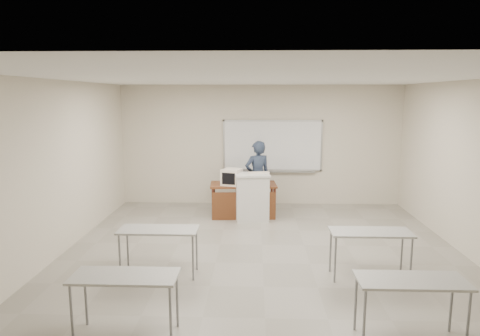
{
  "coord_description": "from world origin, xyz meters",
  "views": [
    {
      "loc": [
        -0.14,
        -6.7,
        2.72
      ],
      "look_at": [
        -0.45,
        2.2,
        1.22
      ],
      "focal_mm": 32.0,
      "sensor_mm": 36.0,
      "label": 1
    }
  ],
  "objects_px": {
    "instructor_desk": "(243,193)",
    "laptop": "(261,180)",
    "whiteboard": "(273,146)",
    "crt_monitor": "(232,177)",
    "mouse": "(252,185)",
    "keyboard": "(259,173)",
    "presenter": "(257,177)",
    "podium": "(252,197)"
  },
  "relations": [
    {
      "from": "instructor_desk",
      "to": "podium",
      "type": "distance_m",
      "value": 0.31
    },
    {
      "from": "presenter",
      "to": "instructor_desk",
      "type": "bearing_deg",
      "value": 30.91
    },
    {
      "from": "crt_monitor",
      "to": "laptop",
      "type": "height_order",
      "value": "crt_monitor"
    },
    {
      "from": "crt_monitor",
      "to": "laptop",
      "type": "xyz_separation_m",
      "value": [
        0.65,
        0.28,
        -0.12
      ]
    },
    {
      "from": "instructor_desk",
      "to": "keyboard",
      "type": "distance_m",
      "value": 0.63
    },
    {
      "from": "podium",
      "to": "keyboard",
      "type": "xyz_separation_m",
      "value": [
        0.15,
        0.08,
        0.53
      ]
    },
    {
      "from": "presenter",
      "to": "keyboard",
      "type": "bearing_deg",
      "value": 70.29
    },
    {
      "from": "laptop",
      "to": "mouse",
      "type": "relative_size",
      "value": 3.04
    },
    {
      "from": "whiteboard",
      "to": "presenter",
      "type": "distance_m",
      "value": 1.09
    },
    {
      "from": "mouse",
      "to": "keyboard",
      "type": "relative_size",
      "value": 0.22
    },
    {
      "from": "whiteboard",
      "to": "keyboard",
      "type": "bearing_deg",
      "value": -104.15
    },
    {
      "from": "keyboard",
      "to": "presenter",
      "type": "relative_size",
      "value": 0.27
    },
    {
      "from": "crt_monitor",
      "to": "presenter",
      "type": "bearing_deg",
      "value": 54.81
    },
    {
      "from": "whiteboard",
      "to": "mouse",
      "type": "bearing_deg",
      "value": -110.68
    },
    {
      "from": "laptop",
      "to": "keyboard",
      "type": "xyz_separation_m",
      "value": [
        -0.05,
        -0.42,
        0.25
      ]
    },
    {
      "from": "whiteboard",
      "to": "instructor_desk",
      "type": "xyz_separation_m",
      "value": [
        -0.7,
        -1.24,
        -0.93
      ]
    },
    {
      "from": "instructor_desk",
      "to": "crt_monitor",
      "type": "distance_m",
      "value": 0.45
    },
    {
      "from": "crt_monitor",
      "to": "keyboard",
      "type": "bearing_deg",
      "value": 3.93
    },
    {
      "from": "crt_monitor",
      "to": "keyboard",
      "type": "distance_m",
      "value": 0.63
    },
    {
      "from": "podium",
      "to": "laptop",
      "type": "relative_size",
      "value": 3.4
    },
    {
      "from": "laptop",
      "to": "mouse",
      "type": "xyz_separation_m",
      "value": [
        -0.2,
        -0.35,
        -0.04
      ]
    },
    {
      "from": "podium",
      "to": "presenter",
      "type": "relative_size",
      "value": 0.61
    },
    {
      "from": "instructor_desk",
      "to": "crt_monitor",
      "type": "bearing_deg",
      "value": 179.14
    },
    {
      "from": "instructor_desk",
      "to": "presenter",
      "type": "xyz_separation_m",
      "value": [
        0.32,
        0.43,
        0.3
      ]
    },
    {
      "from": "instructor_desk",
      "to": "laptop",
      "type": "relative_size",
      "value": 4.85
    },
    {
      "from": "podium",
      "to": "crt_monitor",
      "type": "distance_m",
      "value": 0.64
    },
    {
      "from": "whiteboard",
      "to": "crt_monitor",
      "type": "height_order",
      "value": "whiteboard"
    },
    {
      "from": "presenter",
      "to": "crt_monitor",
      "type": "bearing_deg",
      "value": 15.49
    },
    {
      "from": "laptop",
      "to": "presenter",
      "type": "bearing_deg",
      "value": 136.33
    },
    {
      "from": "whiteboard",
      "to": "instructor_desk",
      "type": "height_order",
      "value": "whiteboard"
    },
    {
      "from": "podium",
      "to": "laptop",
      "type": "bearing_deg",
      "value": 60.54
    },
    {
      "from": "laptop",
      "to": "presenter",
      "type": "relative_size",
      "value": 0.18
    },
    {
      "from": "keyboard",
      "to": "crt_monitor",
      "type": "bearing_deg",
      "value": 156.32
    },
    {
      "from": "instructor_desk",
      "to": "mouse",
      "type": "distance_m",
      "value": 0.31
    },
    {
      "from": "podium",
      "to": "laptop",
      "type": "distance_m",
      "value": 0.6
    },
    {
      "from": "keyboard",
      "to": "whiteboard",
      "type": "bearing_deg",
      "value": 65.17
    },
    {
      "from": "laptop",
      "to": "mouse",
      "type": "height_order",
      "value": "laptop"
    },
    {
      "from": "whiteboard",
      "to": "laptop",
      "type": "bearing_deg",
      "value": -107.17
    },
    {
      "from": "presenter",
      "to": "mouse",
      "type": "bearing_deg",
      "value": 54.36
    },
    {
      "from": "presenter",
      "to": "podium",
      "type": "bearing_deg",
      "value": 57.15
    },
    {
      "from": "mouse",
      "to": "presenter",
      "type": "xyz_separation_m",
      "value": [
        0.12,
        0.52,
        0.08
      ]
    },
    {
      "from": "whiteboard",
      "to": "keyboard",
      "type": "distance_m",
      "value": 1.49
    }
  ]
}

